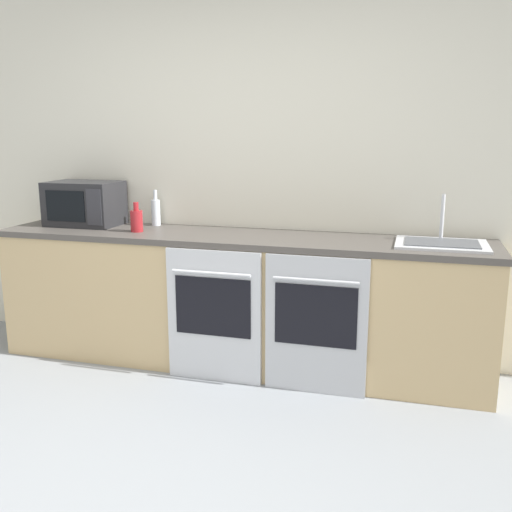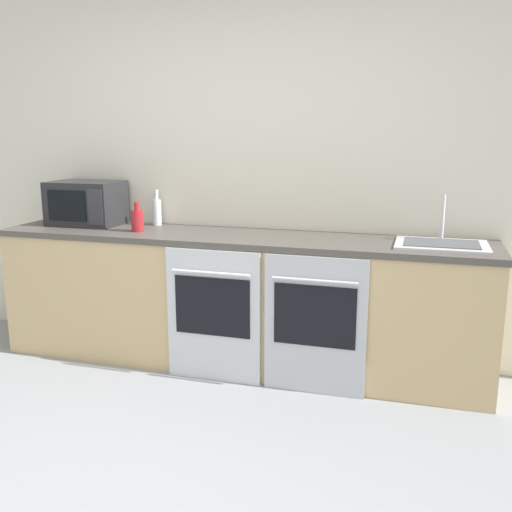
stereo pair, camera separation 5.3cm
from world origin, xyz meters
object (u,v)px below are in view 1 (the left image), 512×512
at_px(bottle_clear, 156,212).
at_px(sink, 442,243).
at_px(bottle_red, 137,220).
at_px(oven_right, 316,325).
at_px(microwave, 85,203).
at_px(oven_left, 214,315).

relative_size(bottle_clear, sink, 0.48).
xyz_separation_m(bottle_red, sink, (1.98, 0.06, -0.06)).
height_order(bottle_red, sink, sink).
xyz_separation_m(oven_right, microwave, (-1.77, 0.40, 0.62)).
xyz_separation_m(oven_left, microwave, (-1.13, 0.40, 0.62)).
bearing_deg(oven_right, bottle_red, 169.12).
bearing_deg(oven_right, oven_left, 180.00).
bearing_deg(sink, microwave, 177.86).
bearing_deg(bottle_clear, bottle_red, -92.05).
distance_m(microwave, bottle_red, 0.52).
height_order(bottle_red, bottle_clear, bottle_clear).
bearing_deg(oven_left, bottle_red, 158.80).
height_order(oven_right, bottle_red, bottle_red).
distance_m(oven_right, bottle_red, 1.41).
relative_size(oven_right, microwave, 1.69).
distance_m(oven_left, bottle_clear, 0.99).
bearing_deg(oven_right, sink, 24.10).
bearing_deg(oven_left, bottle_clear, 139.93).
distance_m(oven_left, oven_right, 0.65).
xyz_separation_m(bottle_red, bottle_clear, (0.01, 0.28, 0.02)).
distance_m(oven_left, bottle_red, 0.87).
distance_m(microwave, sink, 2.48).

